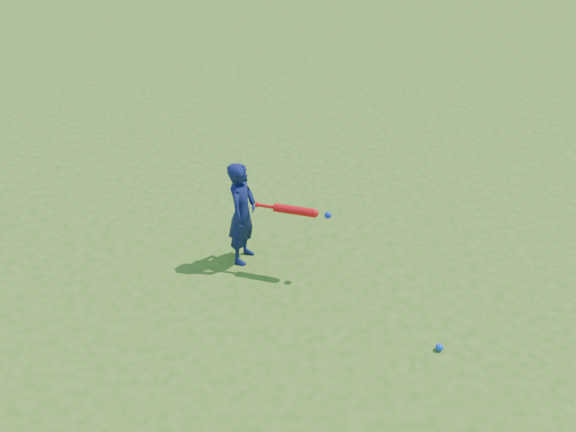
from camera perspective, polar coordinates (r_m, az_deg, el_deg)
The scene contains 4 objects.
ground at distance 6.90m, azimuth -8.45°, elevation -4.94°, with size 80.00×80.00×0.00m, color #366417.
child at distance 6.73m, azimuth -4.09°, elevation 0.25°, with size 0.42×0.28×1.15m, color #0E1545.
ground_ball_blue at distance 6.05m, azimuth 13.31°, elevation -11.28°, with size 0.07×0.07×0.07m, color blue.
bat_swing at distance 6.45m, azimuth 0.86°, elevation 0.47°, with size 0.76×0.29×0.09m.
Camera 1 is at (0.84, -5.52, 4.06)m, focal length 40.00 mm.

